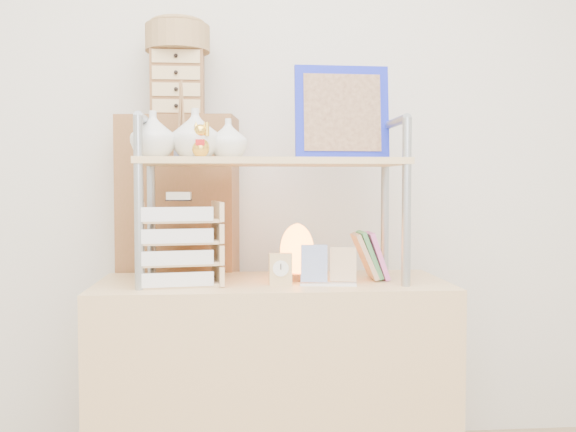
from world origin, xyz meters
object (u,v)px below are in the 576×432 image
salt_lamp (297,251)px  desk (272,388)px  letter_tray (180,247)px  cabinet (180,287)px

salt_lamp → desk: bearing=-163.0°
letter_tray → desk: bearing=7.4°
cabinet → letter_tray: bearing=-77.9°
desk → cabinet: (-0.35, 0.37, 0.30)m
salt_lamp → cabinet: bearing=141.8°
desk → salt_lamp: bearing=17.0°
desk → letter_tray: (-0.31, -0.04, 0.50)m
cabinet → desk: bearing=-39.5°
desk → cabinet: size_ratio=0.89×
desk → cabinet: bearing=133.2°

